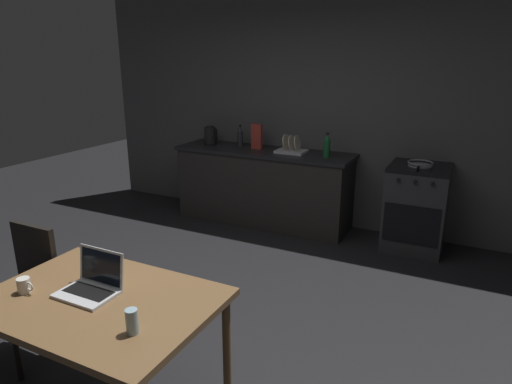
% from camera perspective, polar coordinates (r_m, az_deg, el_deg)
% --- Properties ---
extents(ground_plane, '(12.00, 12.00, 0.00)m').
position_cam_1_polar(ground_plane, '(3.62, -8.32, -16.56)').
color(ground_plane, black).
extents(back_wall, '(6.40, 0.10, 2.81)m').
position_cam_1_polar(back_wall, '(5.34, 10.47, 10.41)').
color(back_wall, '#4F4F51').
rests_on(back_wall, ground_plane).
extents(kitchen_counter, '(2.16, 0.64, 0.91)m').
position_cam_1_polar(kitchen_counter, '(5.49, 0.97, 0.75)').
color(kitchen_counter, '#282623').
rests_on(kitchen_counter, ground_plane).
extents(stove_oven, '(0.60, 0.62, 0.91)m').
position_cam_1_polar(stove_oven, '(5.02, 19.67, -1.88)').
color(stove_oven, '#2D2D30').
rests_on(stove_oven, ground_plane).
extents(dining_table, '(1.28, 0.88, 0.72)m').
position_cam_1_polar(dining_table, '(2.69, -19.23, -13.87)').
color(dining_table, brown).
rests_on(dining_table, ground_plane).
extents(chair, '(0.40, 0.40, 0.91)m').
position_cam_1_polar(chair, '(3.43, -27.27, -10.26)').
color(chair, black).
rests_on(chair, ground_plane).
extents(laptop, '(0.32, 0.25, 0.23)m').
position_cam_1_polar(laptop, '(2.70, -20.20, -11.03)').
color(laptop, silver).
rests_on(laptop, dining_table).
extents(electric_kettle, '(0.18, 0.16, 0.24)m').
position_cam_1_polar(electric_kettle, '(5.71, -5.84, 7.13)').
color(electric_kettle, black).
rests_on(electric_kettle, kitchen_counter).
extents(bottle, '(0.08, 0.08, 0.27)m').
position_cam_1_polar(bottle, '(5.02, 9.00, 5.83)').
color(bottle, '#19592D').
rests_on(bottle, kitchen_counter).
extents(frying_pan, '(0.26, 0.43, 0.05)m').
position_cam_1_polar(frying_pan, '(4.86, 20.15, 3.38)').
color(frying_pan, gray).
rests_on(frying_pan, stove_oven).
extents(coffee_mug, '(0.11, 0.07, 0.09)m').
position_cam_1_polar(coffee_mug, '(2.85, -27.39, -10.50)').
color(coffee_mug, silver).
rests_on(coffee_mug, dining_table).
extents(drinking_glass, '(0.06, 0.06, 0.13)m').
position_cam_1_polar(drinking_glass, '(2.28, -15.49, -15.58)').
color(drinking_glass, '#99B7C6').
rests_on(drinking_glass, dining_table).
extents(cereal_box, '(0.13, 0.05, 0.30)m').
position_cam_1_polar(cereal_box, '(5.41, 0.09, 7.07)').
color(cereal_box, '#B2382D').
rests_on(cereal_box, kitchen_counter).
extents(dish_rack, '(0.34, 0.26, 0.21)m').
position_cam_1_polar(dish_rack, '(5.23, 4.54, 5.52)').
color(dish_rack, silver).
rests_on(dish_rack, kitchen_counter).
extents(bottle_b, '(0.07, 0.07, 0.27)m').
position_cam_1_polar(bottle_b, '(5.59, -2.02, 7.12)').
color(bottle_b, '#2D2D33').
rests_on(bottle_b, kitchen_counter).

